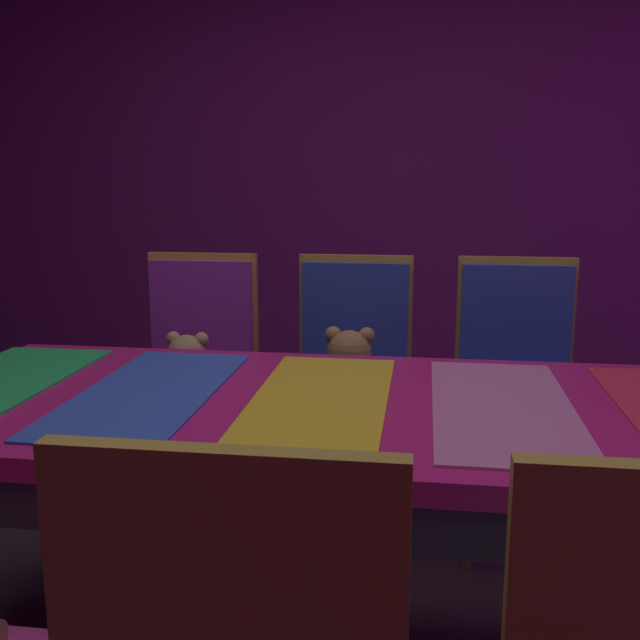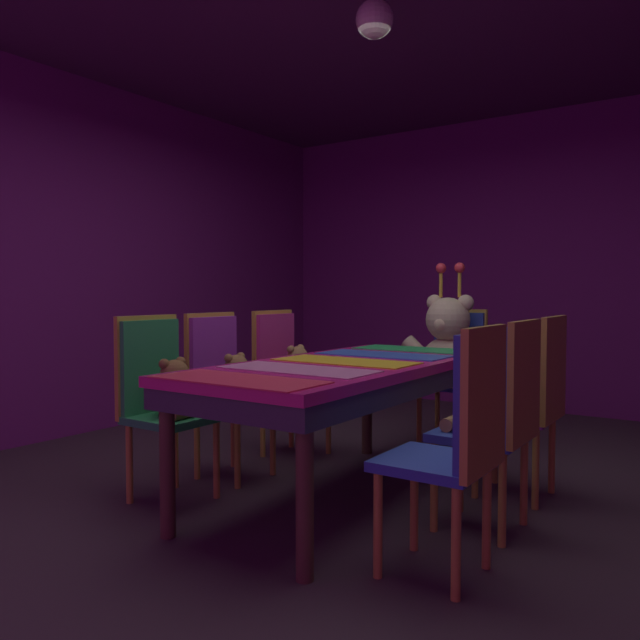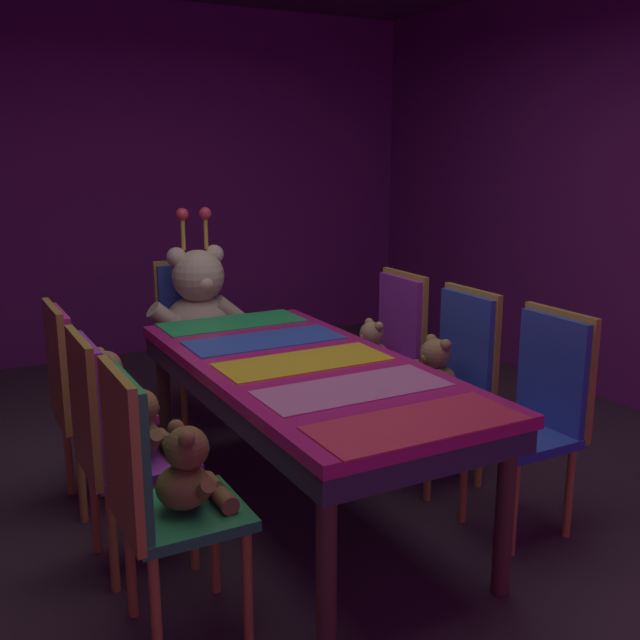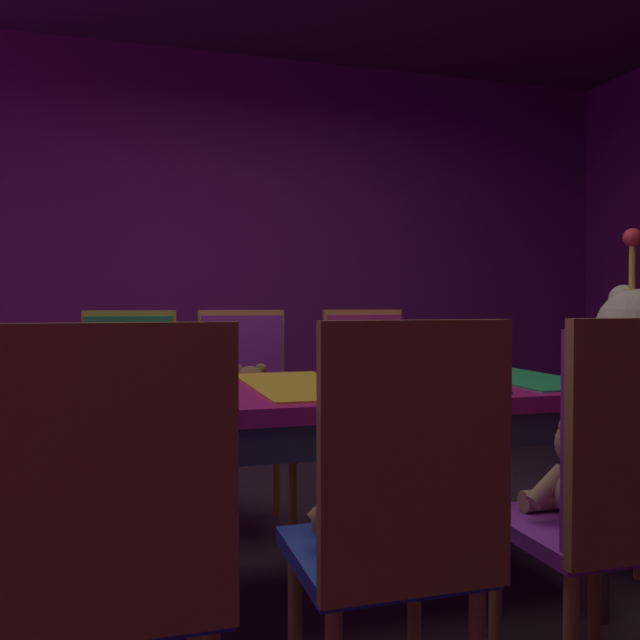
{
  "view_description": "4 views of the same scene",
  "coord_description": "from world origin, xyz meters",
  "px_view_note": "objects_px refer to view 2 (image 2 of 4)",
  "views": [
    {
      "loc": [
        -1.68,
        -0.24,
        1.27
      ],
      "look_at": [
        -0.19,
        -0.03,
        0.97
      ],
      "focal_mm": 41.49,
      "sensor_mm": 36.0,
      "label": 1
    },
    {
      "loc": [
        1.77,
        -2.83,
        1.11
      ],
      "look_at": [
        -0.05,
        -0.16,
        0.97
      ],
      "focal_mm": 35.31,
      "sensor_mm": 36.0,
      "label": 2
    },
    {
      "loc": [
        -1.43,
        -2.79,
        1.67
      ],
      "look_at": [
        0.14,
        0.1,
        0.9
      ],
      "focal_mm": 41.37,
      "sensor_mm": 36.0,
      "label": 3
    },
    {
      "loc": [
        2.15,
        -0.54,
        1.02
      ],
      "look_at": [
        -0.07,
        0.1,
        0.96
      ],
      "focal_mm": 37.08,
      "sensor_mm": 36.0,
      "label": 4
    }
  ],
  "objects_px": {
    "chair_right_0": "(464,427)",
    "chair_right_2": "(538,389)",
    "chair_left_2": "(281,367)",
    "chair_right_1": "(507,405)",
    "teddy_left_0": "(176,391)",
    "king_teddy_bear": "(447,345)",
    "chair_left_0": "(157,387)",
    "teddy_right_1": "(476,403)",
    "banquet_table": "(345,378)",
    "teddy_left_1": "(237,381)",
    "throne_chair": "(456,362)",
    "teddy_left_2": "(298,370)",
    "chair_left_1": "(220,377)",
    "pendant_light": "(375,19)",
    "teddy_right_2": "(511,390)"
  },
  "relations": [
    {
      "from": "chair_left_0",
      "to": "teddy_right_1",
      "type": "xyz_separation_m",
      "value": [
        1.59,
        0.54,
        -0.01
      ]
    },
    {
      "from": "teddy_left_1",
      "to": "teddy_left_2",
      "type": "relative_size",
      "value": 0.98
    },
    {
      "from": "teddy_left_0",
      "to": "chair_left_2",
      "type": "relative_size",
      "value": 0.33
    },
    {
      "from": "throne_chair",
      "to": "chair_right_2",
      "type": "bearing_deg",
      "value": 41.39
    },
    {
      "from": "chair_right_0",
      "to": "chair_right_2",
      "type": "height_order",
      "value": "same"
    },
    {
      "from": "chair_right_2",
      "to": "banquet_table",
      "type": "bearing_deg",
      "value": 33.72
    },
    {
      "from": "teddy_left_2",
      "to": "pendant_light",
      "type": "xyz_separation_m",
      "value": [
        0.84,
        -0.46,
        1.97
      ]
    },
    {
      "from": "chair_left_1",
      "to": "banquet_table",
      "type": "bearing_deg",
      "value": 1.86
    },
    {
      "from": "throne_chair",
      "to": "king_teddy_bear",
      "type": "height_order",
      "value": "king_teddy_bear"
    },
    {
      "from": "chair_right_2",
      "to": "king_teddy_bear",
      "type": "bearing_deg",
      "value": -43.19
    },
    {
      "from": "chair_left_0",
      "to": "king_teddy_bear",
      "type": "distance_m",
      "value": 2.1
    },
    {
      "from": "throne_chair",
      "to": "king_teddy_bear",
      "type": "bearing_deg",
      "value": -0.0
    },
    {
      "from": "banquet_table",
      "to": "chair_right_2",
      "type": "relative_size",
      "value": 2.05
    },
    {
      "from": "chair_right_0",
      "to": "king_teddy_bear",
      "type": "distance_m",
      "value": 2.13
    },
    {
      "from": "banquet_table",
      "to": "teddy_left_0",
      "type": "bearing_deg",
      "value": -143.15
    },
    {
      "from": "throne_chair",
      "to": "pendant_light",
      "type": "bearing_deg",
      "value": 4.17
    },
    {
      "from": "chair_left_2",
      "to": "chair_right_1",
      "type": "bearing_deg",
      "value": -18.22
    },
    {
      "from": "chair_left_0",
      "to": "teddy_left_2",
      "type": "height_order",
      "value": "chair_left_0"
    },
    {
      "from": "banquet_table",
      "to": "chair_left_2",
      "type": "distance_m",
      "value": 1.06
    },
    {
      "from": "chair_left_1",
      "to": "teddy_left_1",
      "type": "bearing_deg",
      "value": -0.0
    },
    {
      "from": "chair_left_1",
      "to": "throne_chair",
      "type": "relative_size",
      "value": 1.0
    },
    {
      "from": "teddy_left_0",
      "to": "king_teddy_bear",
      "type": "bearing_deg",
      "value": 69.45
    },
    {
      "from": "banquet_table",
      "to": "chair_right_1",
      "type": "relative_size",
      "value": 2.05
    },
    {
      "from": "banquet_table",
      "to": "teddy_left_1",
      "type": "xyz_separation_m",
      "value": [
        -0.74,
        -0.03,
        -0.07
      ]
    },
    {
      "from": "teddy_left_0",
      "to": "chair_right_1",
      "type": "relative_size",
      "value": 0.33
    },
    {
      "from": "teddy_left_0",
      "to": "king_teddy_bear",
      "type": "distance_m",
      "value": 2.05
    },
    {
      "from": "chair_left_0",
      "to": "chair_right_0",
      "type": "bearing_deg",
      "value": -0.73
    },
    {
      "from": "teddy_left_2",
      "to": "throne_chair",
      "type": "distance_m",
      "value": 1.21
    },
    {
      "from": "chair_left_1",
      "to": "chair_right_2",
      "type": "bearing_deg",
      "value": 19.05
    },
    {
      "from": "teddy_right_1",
      "to": "pendant_light",
      "type": "relative_size",
      "value": 1.61
    },
    {
      "from": "teddy_right_1",
      "to": "chair_right_1",
      "type": "bearing_deg",
      "value": 180.0
    },
    {
      "from": "chair_right_1",
      "to": "chair_right_2",
      "type": "distance_m",
      "value": 0.57
    },
    {
      "from": "chair_left_0",
      "to": "chair_right_1",
      "type": "relative_size",
      "value": 1.0
    },
    {
      "from": "chair_left_1",
      "to": "throne_chair",
      "type": "height_order",
      "value": "same"
    },
    {
      "from": "chair_left_2",
      "to": "teddy_left_2",
      "type": "distance_m",
      "value": 0.14
    },
    {
      "from": "chair_left_0",
      "to": "chair_right_2",
      "type": "height_order",
      "value": "same"
    },
    {
      "from": "chair_left_1",
      "to": "teddy_right_2",
      "type": "distance_m",
      "value": 1.7
    },
    {
      "from": "chair_left_2",
      "to": "king_teddy_bear",
      "type": "relative_size",
      "value": 1.14
    },
    {
      "from": "chair_left_1",
      "to": "chair_left_2",
      "type": "distance_m",
      "value": 0.61
    },
    {
      "from": "teddy_left_1",
      "to": "throne_chair",
      "type": "height_order",
      "value": "throne_chair"
    },
    {
      "from": "banquet_table",
      "to": "chair_left_2",
      "type": "bearing_deg",
      "value": 146.54
    },
    {
      "from": "teddy_left_0",
      "to": "throne_chair",
      "type": "height_order",
      "value": "throne_chair"
    },
    {
      "from": "chair_right_2",
      "to": "teddy_right_2",
      "type": "bearing_deg",
      "value": -0.0
    },
    {
      "from": "chair_left_0",
      "to": "chair_right_2",
      "type": "xyz_separation_m",
      "value": [
        1.72,
        1.11,
        0.0
      ]
    },
    {
      "from": "teddy_left_0",
      "to": "king_teddy_bear",
      "type": "xyz_separation_m",
      "value": [
        0.72,
        1.91,
        0.14
      ]
    },
    {
      "from": "teddy_left_0",
      "to": "chair_left_2",
      "type": "height_order",
      "value": "chair_left_2"
    },
    {
      "from": "teddy_left_1",
      "to": "chair_right_2",
      "type": "bearing_deg",
      "value": 20.63
    },
    {
      "from": "teddy_right_1",
      "to": "teddy_left_0",
      "type": "bearing_deg",
      "value": 20.65
    },
    {
      "from": "king_teddy_bear",
      "to": "pendant_light",
      "type": "xyz_separation_m",
      "value": [
        0.1,
        -1.25,
        1.82
      ]
    },
    {
      "from": "chair_left_0",
      "to": "chair_left_1",
      "type": "distance_m",
      "value": 0.51
    }
  ]
}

